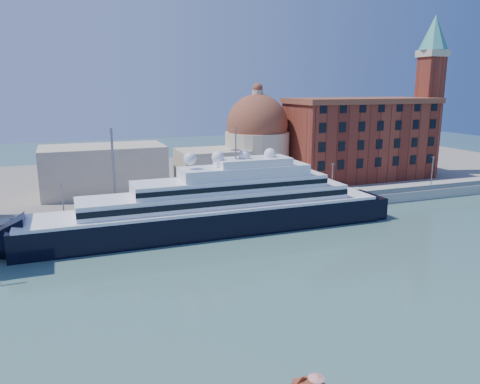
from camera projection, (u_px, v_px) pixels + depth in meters
name	position (u px, v px, depth m)	size (l,w,h in m)	color
ground	(271.00, 271.00, 73.78)	(400.00, 400.00, 0.00)	#345A53
quay	(208.00, 211.00, 104.49)	(180.00, 10.00, 2.50)	gray
land	(168.00, 179.00, 141.91)	(260.00, 72.00, 2.00)	slate
quay_fence	(214.00, 208.00, 99.98)	(180.00, 0.10, 1.20)	slate
superyacht	(199.00, 213.00, 92.00)	(81.84, 11.35, 24.46)	black
warehouse	(360.00, 138.00, 136.13)	(43.00, 19.00, 23.25)	maroon
campanile	(430.00, 85.00, 141.13)	(8.40, 8.40, 47.00)	maroon
church	(204.00, 153.00, 126.18)	(66.00, 18.00, 25.50)	beige
lamp_posts	(151.00, 179.00, 96.61)	(120.80, 2.40, 18.00)	slate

